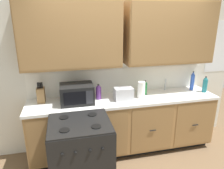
# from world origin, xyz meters

# --- Properties ---
(ground_plane) EXTENTS (8.00, 8.00, 0.00)m
(ground_plane) POSITION_xyz_m (0.00, 0.00, 0.00)
(ground_plane) COLOR brown
(wall_unit) EXTENTS (4.14, 0.40, 2.50)m
(wall_unit) POSITION_xyz_m (0.00, 0.50, 1.67)
(wall_unit) COLOR silver
(wall_unit) RESTS_ON ground_plane
(counter_run) EXTENTS (2.97, 0.64, 0.94)m
(counter_run) POSITION_xyz_m (0.00, 0.30, 0.48)
(counter_run) COLOR black
(counter_run) RESTS_ON ground_plane
(stove_range) EXTENTS (0.76, 0.68, 0.95)m
(stove_range) POSITION_xyz_m (-0.76, -0.33, 0.47)
(stove_range) COLOR black
(stove_range) RESTS_ON ground_plane
(microwave) EXTENTS (0.48, 0.37, 0.28)m
(microwave) POSITION_xyz_m (-0.73, 0.29, 1.08)
(microwave) COLOR black
(microwave) RESTS_ON counter_run
(toaster) EXTENTS (0.28, 0.18, 0.19)m
(toaster) POSITION_xyz_m (-0.03, 0.25, 1.03)
(toaster) COLOR #B7B7BC
(toaster) RESTS_ON counter_run
(knife_block) EXTENTS (0.11, 0.14, 0.31)m
(knife_block) POSITION_xyz_m (-1.25, 0.44, 1.05)
(knife_block) COLOR olive
(knife_block) RESTS_ON counter_run
(sink_faucet) EXTENTS (0.02, 0.02, 0.20)m
(sink_faucet) POSITION_xyz_m (0.79, 0.51, 1.04)
(sink_faucet) COLOR #B2B5BA
(sink_faucet) RESTS_ON counter_run
(paper_towel_roll) EXTENTS (0.12, 0.12, 0.26)m
(paper_towel_roll) POSITION_xyz_m (0.26, 0.27, 1.07)
(paper_towel_roll) COLOR white
(paper_towel_roll) RESTS_ON counter_run
(bottle_blue) EXTENTS (0.07, 0.07, 0.33)m
(bottle_blue) POSITION_xyz_m (1.26, 0.42, 1.10)
(bottle_blue) COLOR blue
(bottle_blue) RESTS_ON counter_run
(bottle_violet) EXTENTS (0.08, 0.08, 0.24)m
(bottle_violet) POSITION_xyz_m (-0.40, 0.36, 1.05)
(bottle_violet) COLOR #663384
(bottle_violet) RESTS_ON counter_run
(bottle_teal) EXTENTS (0.08, 0.08, 0.27)m
(bottle_teal) POSITION_xyz_m (1.40, 0.27, 1.07)
(bottle_teal) COLOR #1E707A
(bottle_teal) RESTS_ON counter_run
(bottle_green) EXTENTS (0.06, 0.06, 0.24)m
(bottle_green) POSITION_xyz_m (0.37, 0.38, 1.05)
(bottle_green) COLOR #237A38
(bottle_green) RESTS_ON counter_run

